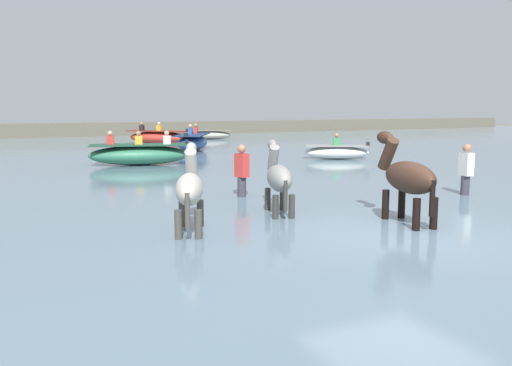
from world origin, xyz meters
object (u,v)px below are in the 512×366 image
at_px(horse_lead_grey, 279,180).
at_px(boat_far_inshore, 337,152).
at_px(boat_mid_channel, 139,154).
at_px(boat_near_starboard, 193,142).
at_px(person_onlooker_right, 466,176).
at_px(boat_far_offshore, 159,137).
at_px(boat_distant_east, 208,135).
at_px(horse_trailing_pinto, 190,191).
at_px(person_wading_close, 242,177).
at_px(horse_flank_dark_bay, 407,180).

relative_size(horse_lead_grey, boat_far_inshore, 0.68).
xyz_separation_m(horse_lead_grey, boat_mid_channel, (-0.19, 10.06, -0.28)).
relative_size(boat_near_starboard, boat_far_inshore, 1.37).
xyz_separation_m(boat_mid_channel, person_onlooker_right, (5.21, -10.04, 0.07)).
height_order(boat_far_offshore, boat_near_starboard, boat_near_starboard).
relative_size(boat_mid_channel, boat_distant_east, 1.19).
xyz_separation_m(horse_lead_grey, boat_near_starboard, (3.74, 15.45, -0.27)).
bearing_deg(boat_far_inshore, boat_near_starboard, 118.97).
height_order(boat_far_inshore, boat_distant_east, boat_far_inshore).
bearing_deg(person_onlooker_right, horse_trailing_pinto, -174.00).
bearing_deg(person_onlooker_right, horse_lead_grey, -179.73).
bearing_deg(person_wading_close, boat_near_starboard, 75.06).
height_order(horse_lead_grey, boat_far_offshore, horse_lead_grey).
relative_size(horse_trailing_pinto, boat_distant_east, 0.59).
bearing_deg(boat_distant_east, horse_trailing_pinto, -111.91).
distance_m(boat_far_offshore, person_onlooker_right, 20.45).
distance_m(boat_mid_channel, boat_distant_east, 15.74).
height_order(boat_near_starboard, boat_far_inshore, boat_near_starboard).
relative_size(boat_far_inshore, boat_distant_east, 0.85).
bearing_deg(person_onlooker_right, boat_near_starboard, 94.73).
bearing_deg(horse_lead_grey, person_wading_close, 84.89).
relative_size(boat_far_offshore, boat_mid_channel, 1.00).
bearing_deg(person_wading_close, boat_distant_east, 70.69).
bearing_deg(boat_far_offshore, horse_flank_dark_bay, -94.97).
height_order(boat_mid_channel, boat_distant_east, boat_mid_channel).
relative_size(horse_flank_dark_bay, person_onlooker_right, 1.24).
bearing_deg(horse_trailing_pinto, boat_far_inshore, 45.12).
relative_size(horse_trailing_pinto, boat_near_starboard, 0.51).
xyz_separation_m(horse_trailing_pinto, horse_flank_dark_bay, (3.70, -1.07, 0.10)).
relative_size(boat_distant_east, person_wading_close, 1.92).
bearing_deg(person_onlooker_right, boat_distant_east, 83.45).
distance_m(boat_far_offshore, boat_mid_channel, 11.01).
height_order(horse_trailing_pinto, person_onlooker_right, horse_trailing_pinto).
xyz_separation_m(boat_near_starboard, person_onlooker_right, (1.28, -15.43, 0.06)).
xyz_separation_m(horse_lead_grey, horse_flank_dark_bay, (1.63, -1.79, 0.12)).
relative_size(boat_far_offshore, boat_far_inshore, 1.40).
relative_size(boat_near_starboard, person_wading_close, 2.24).
bearing_deg(horse_lead_grey, boat_far_offshore, 80.12).
xyz_separation_m(boat_mid_channel, person_wading_close, (0.38, -7.94, 0.07)).
bearing_deg(boat_near_starboard, boat_far_inshore, -61.03).
xyz_separation_m(boat_far_offshore, boat_mid_channel, (-3.75, -10.36, 0.00)).
distance_m(boat_far_inshore, boat_distant_east, 14.85).
distance_m(horse_lead_grey, horse_trailing_pinto, 2.20).
relative_size(boat_far_inshore, boat_mid_channel, 0.72).
xyz_separation_m(horse_flank_dark_bay, person_wading_close, (-1.44, 3.92, -0.33)).
height_order(boat_far_offshore, person_wading_close, boat_far_offshore).
height_order(horse_trailing_pinto, horse_flank_dark_bay, horse_flank_dark_bay).
relative_size(horse_trailing_pinto, boat_far_inshore, 0.69).
xyz_separation_m(horse_lead_grey, boat_distant_east, (7.73, 23.66, -0.39)).
bearing_deg(person_wading_close, person_onlooker_right, -23.54).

